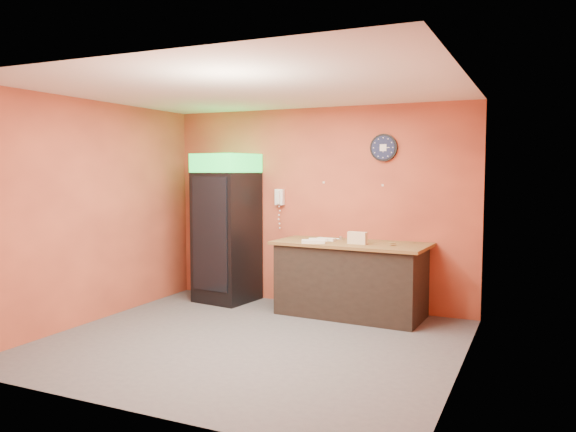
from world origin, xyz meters
The scene contains 15 objects.
floor centered at (0.00, 0.00, 0.00)m, with size 4.50×4.50×0.00m, color #47474C.
back_wall centered at (0.00, 2.00, 1.40)m, with size 4.50×0.02×2.80m, color #CC5A39.
left_wall centered at (-2.25, 0.00, 1.40)m, with size 0.02×4.00×2.80m, color #CC5A39.
right_wall centered at (2.25, 0.00, 1.40)m, with size 0.02×4.00×2.80m, color #CC5A39.
ceiling centered at (0.00, 0.00, 2.80)m, with size 4.50×4.00×0.02m, color white.
beverage_cooler centered at (-1.28, 1.60, 1.05)m, with size 0.85×0.86×2.16m.
prep_counter centered at (0.65, 1.58, 0.47)m, with size 1.87×0.83×0.94m, color black.
wall_clock centered at (0.96, 1.97, 2.22)m, with size 0.37×0.06×0.37m.
wall_phone centered at (-0.57, 1.95, 1.53)m, with size 0.13×0.11×0.23m.
butcher_paper centered at (0.65, 1.58, 0.96)m, with size 2.01×0.92×0.04m, color olive.
sub_roll_stack centered at (0.78, 1.43, 1.06)m, with size 0.25×0.11×0.16m.
wrapped_sandwich_left centered at (0.21, 1.53, 1.00)m, with size 0.25×0.10×0.04m, color white.
wrapped_sandwich_mid centered at (0.24, 1.28, 1.00)m, with size 0.30×0.12×0.04m, color white.
wrapped_sandwich_right centered at (0.29, 1.60, 1.00)m, with size 0.25×0.10×0.04m, color white.
kitchen_tool centered at (0.44, 1.77, 1.00)m, with size 0.05×0.05×0.05m, color silver.
Camera 1 is at (2.93, -5.42, 1.92)m, focal length 35.00 mm.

